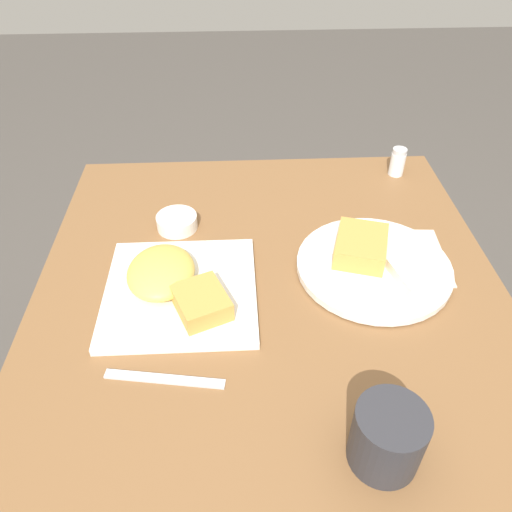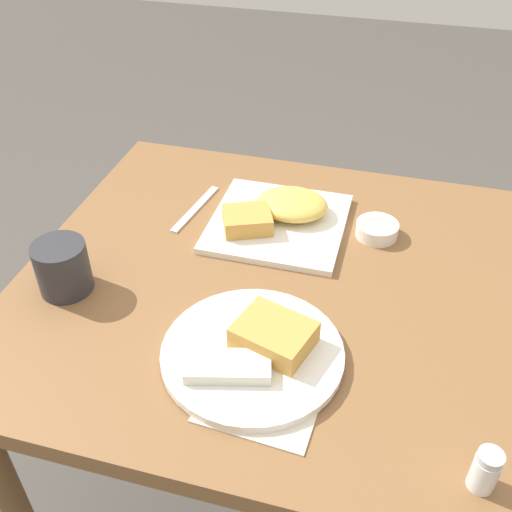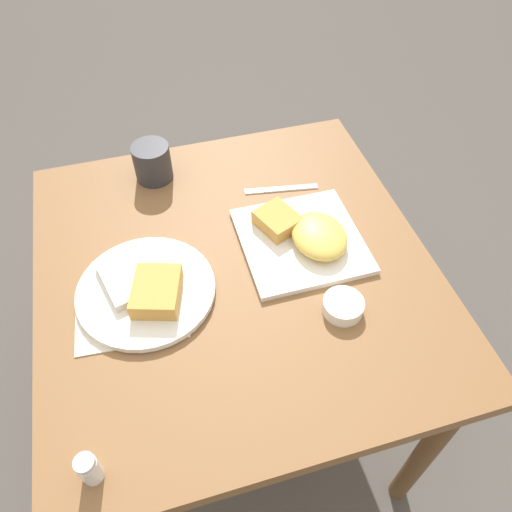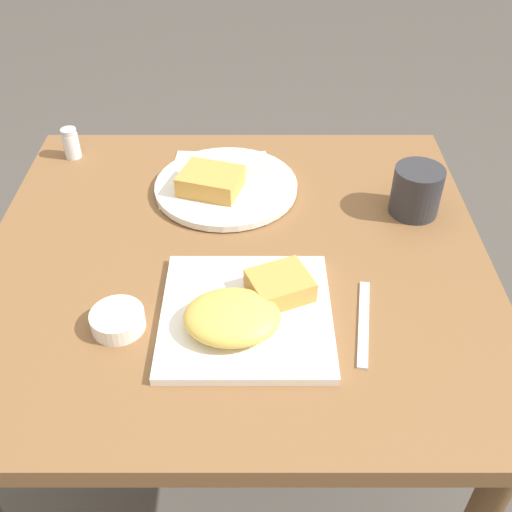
{
  "view_description": "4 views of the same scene",
  "coord_description": "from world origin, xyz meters",
  "px_view_note": "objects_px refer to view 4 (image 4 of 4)",
  "views": [
    {
      "loc": [
        0.66,
        -0.06,
        1.35
      ],
      "look_at": [
        -0.04,
        -0.02,
        0.75
      ],
      "focal_mm": 35.0,
      "sensor_mm": 36.0,
      "label": 1
    },
    {
      "loc": [
        -0.2,
        0.82,
        1.43
      ],
      "look_at": [
        0.02,
        0.0,
        0.76
      ],
      "focal_mm": 42.0,
      "sensor_mm": 36.0,
      "label": 2
    },
    {
      "loc": [
        -0.68,
        0.15,
        1.57
      ],
      "look_at": [
        -0.03,
        -0.04,
        0.77
      ],
      "focal_mm": 35.0,
      "sensor_mm": 36.0,
      "label": 3
    },
    {
      "loc": [
        0.04,
        -0.82,
        1.4
      ],
      "look_at": [
        0.03,
        -0.03,
        0.74
      ],
      "focal_mm": 42.0,
      "sensor_mm": 36.0,
      "label": 4
    }
  ],
  "objects_px": {
    "butter_knife": "(365,323)",
    "coffee_mug": "(418,191)",
    "sauce_ramekin": "(119,319)",
    "plate_square_near": "(247,311)",
    "plate_oval_far": "(225,183)",
    "salt_shaker": "(73,145)"
  },
  "relations": [
    {
      "from": "butter_knife",
      "to": "coffee_mug",
      "type": "height_order",
      "value": "coffee_mug"
    },
    {
      "from": "butter_knife",
      "to": "coffee_mug",
      "type": "xyz_separation_m",
      "value": [
        0.14,
        0.3,
        0.05
      ]
    },
    {
      "from": "butter_knife",
      "to": "plate_square_near",
      "type": "bearing_deg",
      "value": 97.33
    },
    {
      "from": "plate_oval_far",
      "to": "salt_shaker",
      "type": "height_order",
      "value": "salt_shaker"
    },
    {
      "from": "salt_shaker",
      "to": "butter_knife",
      "type": "bearing_deg",
      "value": -41.46
    },
    {
      "from": "salt_shaker",
      "to": "sauce_ramekin",
      "type": "bearing_deg",
      "value": -69.69
    },
    {
      "from": "butter_knife",
      "to": "plate_oval_far",
      "type": "bearing_deg",
      "value": 41.34
    },
    {
      "from": "plate_square_near",
      "to": "salt_shaker",
      "type": "height_order",
      "value": "salt_shaker"
    },
    {
      "from": "butter_knife",
      "to": "coffee_mug",
      "type": "distance_m",
      "value": 0.33
    },
    {
      "from": "plate_oval_far",
      "to": "sauce_ramekin",
      "type": "height_order",
      "value": "plate_oval_far"
    },
    {
      "from": "plate_square_near",
      "to": "plate_oval_far",
      "type": "xyz_separation_m",
      "value": [
        -0.05,
        0.37,
        -0.0
      ]
    },
    {
      "from": "butter_knife",
      "to": "sauce_ramekin",
      "type": "bearing_deg",
      "value": 100.07
    },
    {
      "from": "coffee_mug",
      "to": "plate_square_near",
      "type": "bearing_deg",
      "value": -137.52
    },
    {
      "from": "plate_square_near",
      "to": "coffee_mug",
      "type": "bearing_deg",
      "value": 42.48
    },
    {
      "from": "plate_square_near",
      "to": "coffee_mug",
      "type": "height_order",
      "value": "coffee_mug"
    },
    {
      "from": "butter_knife",
      "to": "coffee_mug",
      "type": "relative_size",
      "value": 1.94
    },
    {
      "from": "plate_square_near",
      "to": "plate_oval_far",
      "type": "relative_size",
      "value": 0.93
    },
    {
      "from": "salt_shaker",
      "to": "butter_knife",
      "type": "distance_m",
      "value": 0.76
    },
    {
      "from": "plate_oval_far",
      "to": "butter_knife",
      "type": "distance_m",
      "value": 0.44
    },
    {
      "from": "plate_square_near",
      "to": "salt_shaker",
      "type": "relative_size",
      "value": 3.97
    },
    {
      "from": "plate_oval_far",
      "to": "coffee_mug",
      "type": "bearing_deg",
      "value": -10.94
    },
    {
      "from": "sauce_ramekin",
      "to": "plate_square_near",
      "type": "bearing_deg",
      "value": 3.61
    }
  ]
}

